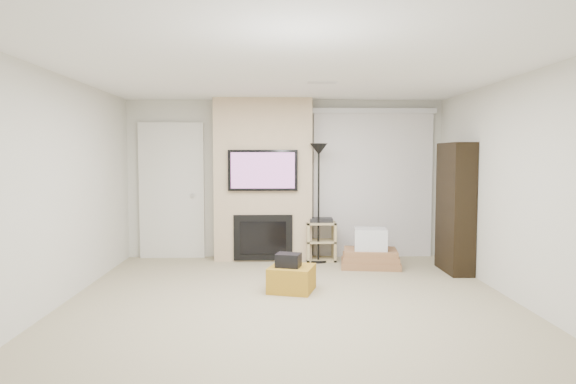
{
  "coord_description": "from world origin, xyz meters",
  "views": [
    {
      "loc": [
        -0.18,
        -5.43,
        1.62
      ],
      "look_at": [
        0.0,
        1.2,
        1.15
      ],
      "focal_mm": 32.0,
      "sensor_mm": 36.0,
      "label": 1
    }
  ],
  "objects_px": {
    "floor_lamp": "(319,169)",
    "av_stand": "(321,238)",
    "ottoman": "(292,279)",
    "box_stack": "(370,252)",
    "bookshelf": "(455,208)"
  },
  "relations": [
    {
      "from": "box_stack",
      "to": "floor_lamp",
      "type": "bearing_deg",
      "value": 153.38
    },
    {
      "from": "av_stand",
      "to": "ottoman",
      "type": "bearing_deg",
      "value": -105.9
    },
    {
      "from": "ottoman",
      "to": "av_stand",
      "type": "bearing_deg",
      "value": 74.1
    },
    {
      "from": "floor_lamp",
      "to": "av_stand",
      "type": "xyz_separation_m",
      "value": [
        0.05,
        0.12,
        -1.08
      ]
    },
    {
      "from": "ottoman",
      "to": "bookshelf",
      "type": "height_order",
      "value": "bookshelf"
    },
    {
      "from": "av_stand",
      "to": "box_stack",
      "type": "distance_m",
      "value": 0.85
    },
    {
      "from": "av_stand",
      "to": "box_stack",
      "type": "height_order",
      "value": "av_stand"
    },
    {
      "from": "ottoman",
      "to": "box_stack",
      "type": "bearing_deg",
      "value": 47.8
    },
    {
      "from": "floor_lamp",
      "to": "av_stand",
      "type": "height_order",
      "value": "floor_lamp"
    },
    {
      "from": "floor_lamp",
      "to": "bookshelf",
      "type": "bearing_deg",
      "value": -20.88
    },
    {
      "from": "av_stand",
      "to": "bookshelf",
      "type": "distance_m",
      "value": 2.05
    },
    {
      "from": "bookshelf",
      "to": "floor_lamp",
      "type": "bearing_deg",
      "value": 159.12
    },
    {
      "from": "box_stack",
      "to": "bookshelf",
      "type": "distance_m",
      "value": 1.35
    },
    {
      "from": "floor_lamp",
      "to": "ottoman",
      "type": "bearing_deg",
      "value": -105.48
    },
    {
      "from": "floor_lamp",
      "to": "av_stand",
      "type": "relative_size",
      "value": 2.74
    }
  ]
}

